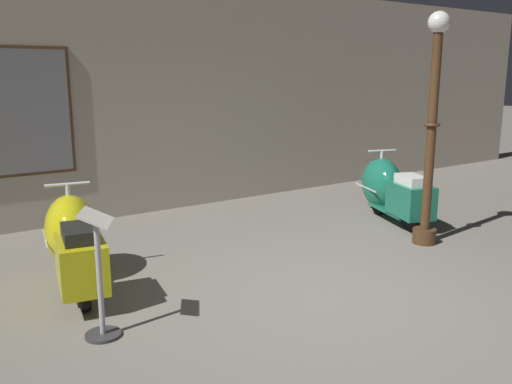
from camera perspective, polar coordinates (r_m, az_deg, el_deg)
ground_plane at (r=5.02m, az=7.45°, el=-11.32°), size 60.00×60.00×0.00m
showroom_back_wall at (r=8.02m, az=-11.99°, el=9.60°), size 18.00×0.24×3.32m
scooter_0 at (r=5.48m, az=-18.59°, el=-4.95°), size 0.73×1.62×0.96m
scooter_1 at (r=7.79m, az=13.86°, el=0.31°), size 0.95×1.61×0.95m
lamppost at (r=6.63m, az=17.96°, el=6.00°), size 0.28×0.28×2.69m
info_stanchion at (r=4.37m, az=-16.08°, el=-9.44°), size 0.35×0.39×1.02m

